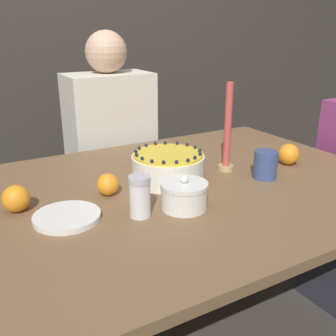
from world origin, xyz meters
name	(u,v)px	position (x,y,z in m)	size (l,w,h in m)	color
wall_behind	(60,20)	(0.00, 1.40, 1.30)	(8.00, 0.05, 2.60)	#38332D
dining_table	(188,213)	(0.00, 0.00, 0.66)	(1.39, 1.05, 0.77)	brown
cake	(168,167)	(-0.04, 0.06, 0.82)	(0.25, 0.25, 0.11)	white
sugar_bowl	(184,195)	(-0.11, -0.15, 0.81)	(0.14, 0.14, 0.10)	white
sugar_shaker	(140,196)	(-0.25, -0.14, 0.83)	(0.06, 0.06, 0.12)	white
plate_stack	(67,217)	(-0.43, -0.06, 0.78)	(0.18, 0.18, 0.02)	white
candle	(227,135)	(0.19, 0.04, 0.90)	(0.06, 0.06, 0.32)	tan
cup	(265,165)	(0.26, -0.09, 0.82)	(0.08, 0.08, 0.10)	#384C7F
orange_fruit_0	(289,154)	(0.44, -0.03, 0.81)	(0.08, 0.08, 0.08)	orange
orange_fruit_1	(16,199)	(-0.54, 0.07, 0.81)	(0.08, 0.08, 0.08)	orange
orange_fruit_2	(108,184)	(-0.27, 0.05, 0.80)	(0.07, 0.07, 0.07)	orange
person_man_blue_shirt	(113,177)	(0.01, 0.72, 0.54)	(0.40, 0.34, 1.25)	#2D2D38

